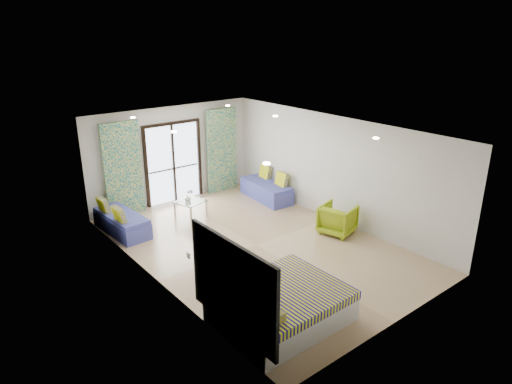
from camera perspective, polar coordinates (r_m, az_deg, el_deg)
floor at (r=10.55m, az=0.04°, el=-6.64°), size 5.00×7.50×0.01m
ceiling at (r=9.65m, az=0.04°, el=7.85°), size 5.00×7.50×0.01m
wall_back at (r=13.02m, az=-10.40°, el=4.62°), size 5.00×0.01×2.70m
wall_front at (r=7.70m, az=17.96°, el=-7.09°), size 5.00×0.01×2.70m
wall_left at (r=8.78m, az=-12.80°, el=-3.18°), size 0.01×7.50×2.70m
wall_right at (r=11.67m, az=9.66°, el=2.87°), size 0.01×7.50×2.70m
balcony_door at (r=13.02m, az=-10.31°, el=4.21°), size 1.76×0.08×2.28m
balcony_rail at (r=13.11m, az=-10.25°, el=2.92°), size 1.52×0.03×0.04m
curtain_left at (r=12.26m, az=-16.30°, el=2.69°), size 1.00×0.10×2.50m
curtain_right at (r=13.67m, az=-4.30°, el=5.20°), size 1.00×0.10×2.50m
downlight_a at (r=7.29m, az=1.33°, el=3.59°), size 0.12×0.12×0.02m
downlight_b at (r=9.29m, az=14.76°, el=6.53°), size 0.12×0.12×0.02m
downlight_c at (r=9.71m, az=-10.23°, el=7.43°), size 0.12×0.12×0.02m
downlight_d at (r=11.29m, az=2.43°, el=9.47°), size 0.12×0.12×0.02m
downlight_e at (r=11.47m, az=-15.16°, el=8.97°), size 0.12×0.12×0.02m
downlight_f at (r=12.84m, az=-3.55°, el=10.73°), size 0.12×0.12×0.02m
headboard at (r=7.02m, az=-3.02°, el=-11.67°), size 0.06×2.10×1.50m
switch_plate at (r=7.93m, az=-8.44°, el=-7.88°), size 0.02×0.10×0.10m
bed at (r=7.94m, az=3.00°, el=-13.94°), size 2.09×1.70×0.72m
daybed_left at (r=11.54m, az=-16.49°, el=-3.63°), size 0.79×1.77×0.85m
daybed_right at (r=13.21m, az=1.34°, el=0.28°), size 0.87×1.84×0.88m
coffee_table at (r=12.04m, az=-8.21°, el=-1.33°), size 0.82×0.82×0.77m
vase at (r=11.98m, az=-8.53°, el=-0.78°), size 0.19×0.20×0.17m
armchair at (r=11.16m, az=10.17°, el=-3.20°), size 0.89×0.93×0.79m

